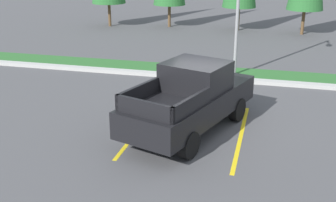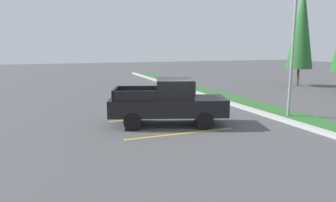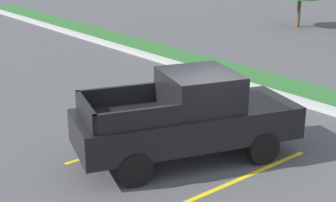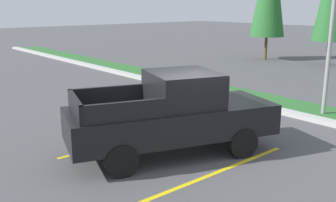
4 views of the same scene
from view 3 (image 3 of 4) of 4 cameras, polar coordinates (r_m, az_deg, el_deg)
name	(u,v)px [view 3 (image 3 of 4)]	position (r m, az deg, el deg)	size (l,w,h in m)	color
ground_plane	(214,160)	(12.05, 5.19, -6.68)	(120.00, 120.00, 0.00)	#4C4C4F
parking_line_near	(147,138)	(13.20, -2.35, -4.26)	(0.12, 4.80, 0.01)	yellow
parking_line_far	(234,182)	(11.11, 7.46, -9.04)	(0.12, 4.80, 0.01)	yellow
curb_strip	(335,112)	(15.70, 18.37, -1.16)	(56.00, 0.40, 0.15)	#B2B2AD
pickup_truck_main	(189,117)	(11.72, 2.40, -1.83)	(3.45, 5.55, 2.10)	black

